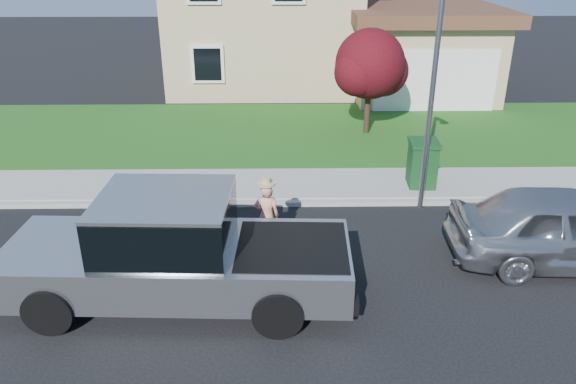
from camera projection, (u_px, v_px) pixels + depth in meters
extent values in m
plane|color=black|center=(250.00, 267.00, 11.52)|extent=(80.00, 80.00, 0.00)
cube|color=gray|center=(295.00, 203.00, 14.14)|extent=(40.00, 0.20, 0.12)
cube|color=gray|center=(294.00, 185.00, 15.14)|extent=(40.00, 2.00, 0.15)
cube|color=#123E11|center=(290.00, 133.00, 19.25)|extent=(40.00, 7.00, 0.10)
cube|color=tan|center=(265.00, 8.00, 25.66)|extent=(8.00, 9.00, 6.40)
cube|color=tan|center=(418.00, 56.00, 23.69)|extent=(5.50, 6.00, 3.20)
cube|color=white|center=(435.00, 81.00, 21.08)|extent=(4.60, 0.12, 2.30)
cube|color=#4C2D1E|center=(422.00, 11.00, 22.94)|extent=(6.20, 6.80, 0.50)
cube|color=black|center=(208.00, 64.00, 22.15)|extent=(1.30, 0.10, 1.50)
cylinder|color=black|center=(50.00, 309.00, 9.48)|extent=(0.88, 0.36, 0.87)
cylinder|color=black|center=(91.00, 249.00, 11.31)|extent=(0.88, 0.36, 0.87)
cylinder|color=black|center=(278.00, 313.00, 9.40)|extent=(0.88, 0.36, 0.87)
cylinder|color=black|center=(282.00, 252.00, 11.22)|extent=(0.88, 0.36, 0.87)
cube|color=#A6A9AD|center=(179.00, 264.00, 10.22)|extent=(6.29, 2.42, 0.78)
cube|color=black|center=(166.00, 223.00, 9.88)|extent=(2.37, 2.12, 0.93)
cube|color=#A6A9AD|center=(163.00, 199.00, 9.68)|extent=(2.37, 2.12, 0.09)
cube|color=black|center=(292.00, 247.00, 10.02)|extent=(2.03, 1.93, 0.07)
cube|color=black|center=(10.00, 268.00, 10.35)|extent=(0.21, 2.07, 0.44)
cube|color=black|center=(350.00, 275.00, 10.24)|extent=(0.21, 2.07, 0.27)
cube|color=black|center=(135.00, 200.00, 11.01)|extent=(0.14, 0.24, 0.20)
imported|color=tan|center=(267.00, 216.00, 11.94)|extent=(0.56, 0.38, 1.51)
cylinder|color=tan|center=(266.00, 183.00, 11.62)|extent=(0.40, 0.40, 0.04)
cylinder|color=tan|center=(266.00, 180.00, 11.59)|extent=(0.20, 0.20, 0.14)
imported|color=#A4A6AB|center=(570.00, 228.00, 11.35)|extent=(4.85, 2.13, 1.63)
cylinder|color=black|center=(367.00, 110.00, 18.82)|extent=(0.20, 0.20, 1.58)
sphere|color=#490F15|center=(370.00, 64.00, 18.18)|extent=(2.28, 2.28, 2.28)
sphere|color=#490F15|center=(383.00, 71.00, 18.58)|extent=(1.68, 1.68, 1.68)
sphere|color=#490F15|center=(359.00, 72.00, 17.99)|extent=(1.58, 1.58, 1.58)
cube|color=#103B17|center=(422.00, 165.00, 14.75)|extent=(0.73, 0.83, 1.13)
cube|color=#103B17|center=(424.00, 143.00, 14.49)|extent=(0.80, 0.90, 0.09)
cylinder|color=slate|center=(431.00, 105.00, 12.98)|extent=(0.13, 0.13, 5.27)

